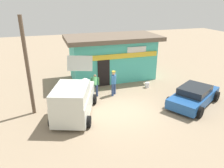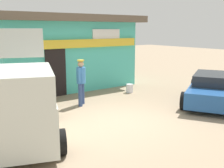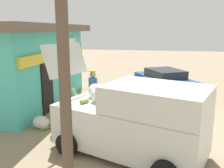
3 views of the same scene
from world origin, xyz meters
The scene contains 9 objects.
ground_plane centered at (0.00, 0.00, 0.00)m, with size 60.00×60.00×0.00m, color gray.
storefront_bar centered at (0.87, 5.62, 1.79)m, with size 7.31×3.87×3.45m.
delivery_van centered at (-3.02, 0.39, 0.95)m, with size 3.10×4.53×2.84m.
parked_sedan centered at (4.21, -0.48, 0.56)m, with size 4.37×3.56×1.15m.
vendor_standing centered at (-0.10, 2.29, 0.99)m, with size 0.48×0.48×1.71m.
customer_bending centered at (-1.33, 2.65, 0.83)m, with size 0.63×0.70×1.39m.
unloaded_banana_pile centered at (-1.86, 3.61, 0.19)m, with size 0.68×0.86×0.41m.
paint_bucket centered at (2.67, 2.80, 0.20)m, with size 0.30×0.30×0.39m, color silver.
utility_pole centered at (-5.23, 1.34, 2.71)m, with size 0.20×0.20×5.42m, color brown.
Camera 3 is at (-9.03, -0.21, 3.24)m, focal length 39.62 mm.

